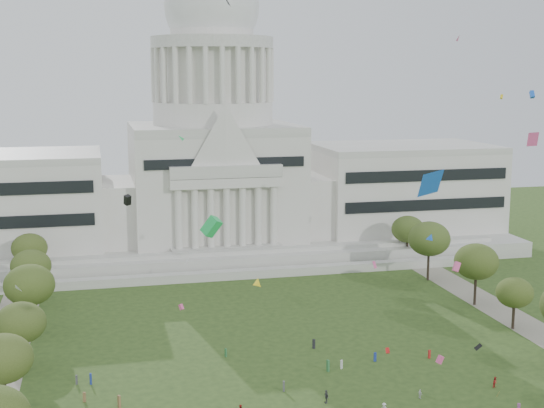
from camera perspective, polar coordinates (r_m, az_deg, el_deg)
name	(u,v)px	position (r m, az deg, el deg)	size (l,w,h in m)	color
capitol	(214,169)	(206.20, -4.39, 2.64)	(160.00, 64.50, 91.30)	#B8B6AC
path_right	(543,335)	(150.48, 19.74, -9.27)	(8.00, 160.00, 0.04)	gray
row_tree_l_2	(3,359)	(113.64, -19.62, -10.92)	(8.42, 8.42, 11.97)	black
row_tree_l_3	(21,323)	(129.26, -18.40, -8.49)	(8.12, 8.12, 11.55)	black
row_tree_r_3	(515,293)	(150.17, 17.80, -6.38)	(7.01, 7.01, 9.98)	black
row_tree_l_4	(29,285)	(146.61, -17.81, -5.83)	(9.29, 9.29, 13.21)	black
row_tree_r_4	(476,262)	(162.80, 15.14, -4.21)	(9.19, 9.19, 13.06)	black
row_tree_l_5	(31,266)	(164.89, -17.70, -4.47)	(8.33, 8.33, 11.85)	black
row_tree_r_5	(429,239)	(179.61, 11.75, -2.58)	(9.82, 9.82, 13.96)	black
row_tree_l_6	(29,248)	(182.66, -17.80, -3.17)	(8.19, 8.19, 11.64)	black
row_tree_r_6	(408,229)	(196.89, 10.19, -1.88)	(8.42, 8.42, 11.97)	black
person_2	(495,382)	(124.27, 16.46, -12.74)	(0.83, 0.51, 1.71)	#B21E1E
person_3	(384,408)	(112.11, 8.43, -14.98)	(1.07, 0.55, 1.65)	silver
person_4	(326,396)	(114.48, 4.11, -14.26)	(1.18, 0.64, 2.01)	#4C4C51
person_10	(420,394)	(117.83, 11.08, -13.87)	(0.81, 0.44, 1.39)	silver
distant_crowd	(238,401)	(113.26, -2.61, -14.60)	(63.01, 36.73, 1.94)	#33723F
kite_swarm	(354,227)	(106.73, 6.17, -1.75)	(96.64, 107.41, 61.27)	yellow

